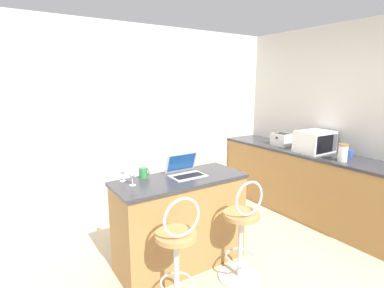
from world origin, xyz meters
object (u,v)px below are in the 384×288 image
(bar_stool_far, at_px, (242,234))
(mug_blue, at_px, (349,153))
(storage_jar, at_px, (343,153))
(bar_stool_near, at_px, (177,257))
(toaster, at_px, (282,139))
(wine_glass_short, at_px, (123,171))
(microwave, at_px, (315,142))
(laptop, at_px, (185,170))
(wine_glass_tall, at_px, (132,174))
(mug_green, at_px, (143,173))

(bar_stool_far, distance_m, mug_blue, 1.94)
(mug_blue, bearing_deg, storage_jar, -164.62)
(bar_stool_near, height_order, toaster, toaster)
(wine_glass_short, height_order, mug_blue, wine_glass_short)
(microwave, bearing_deg, bar_stool_far, -163.63)
(bar_stool_near, distance_m, toaster, 2.70)
(bar_stool_far, bearing_deg, laptop, 113.56)
(microwave, xyz_separation_m, mug_blue, (0.13, -0.41, -0.10))
(bar_stool_near, relative_size, wine_glass_tall, 6.77)
(laptop, xyz_separation_m, wine_glass_short, (-0.60, 0.16, 0.05))
(bar_stool_near, distance_m, bar_stool_far, 0.69)
(laptop, distance_m, toaster, 2.04)
(toaster, xyz_separation_m, mug_green, (-2.37, -0.32, -0.04))
(laptop, height_order, microwave, microwave)
(bar_stool_near, xyz_separation_m, laptop, (0.44, 0.59, 0.51))
(wine_glass_short, height_order, storage_jar, storage_jar)
(microwave, bearing_deg, toaster, 92.03)
(wine_glass_short, bearing_deg, wine_glass_tall, -79.19)
(storage_jar, bearing_deg, wine_glass_short, 163.68)
(toaster, height_order, mug_blue, toaster)
(storage_jar, height_order, wine_glass_tall, storage_jar)
(mug_blue, bearing_deg, mug_green, 165.91)
(microwave, bearing_deg, mug_blue, -72.93)
(microwave, xyz_separation_m, mug_green, (-2.39, 0.22, -0.09))
(bar_stool_far, height_order, wine_glass_tall, wine_glass_tall)
(mug_blue, bearing_deg, toaster, 98.69)
(laptop, height_order, storage_jar, laptop)
(microwave, distance_m, mug_blue, 0.44)
(microwave, relative_size, mug_blue, 4.53)
(toaster, bearing_deg, storage_jar, -97.55)
(laptop, distance_m, wine_glass_tall, 0.57)
(wine_glass_tall, bearing_deg, toaster, 10.42)
(bar_stool_near, height_order, wine_glass_tall, wine_glass_tall)
(bar_stool_near, distance_m, wine_glass_short, 0.94)
(bar_stool_near, xyz_separation_m, storage_jar, (2.29, 0.03, 0.56))
(laptop, bearing_deg, wine_glass_tall, -179.78)
(mug_green, bearing_deg, wine_glass_short, 178.19)
(toaster, height_order, wine_glass_short, toaster)
(toaster, height_order, wine_glass_tall, toaster)
(toaster, xyz_separation_m, wine_glass_short, (-2.58, -0.31, 0.01))
(wine_glass_short, bearing_deg, mug_green, -1.81)
(bar_stool_far, xyz_separation_m, wine_glass_tall, (-0.82, 0.58, 0.56))
(bar_stool_near, height_order, storage_jar, storage_jar)
(bar_stool_near, xyz_separation_m, toaster, (2.43, 1.05, 0.54))
(bar_stool_far, relative_size, laptop, 2.84)
(mug_blue, height_order, wine_glass_tall, wine_glass_tall)
(bar_stool_far, distance_m, wine_glass_short, 1.26)
(mug_green, height_order, wine_glass_tall, wine_glass_tall)
(bar_stool_far, bearing_deg, bar_stool_near, 180.00)
(bar_stool_near, height_order, mug_green, mug_green)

